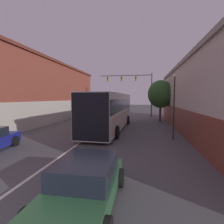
% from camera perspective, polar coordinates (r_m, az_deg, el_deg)
% --- Properties ---
extents(lane_center_line, '(0.14, 42.96, 0.01)m').
position_cam_1_polar(lane_center_line, '(18.48, -3.36, -5.03)').
color(lane_center_line, silver).
rests_on(lane_center_line, ground_plane).
extents(building_left_brick, '(9.42, 28.43, 7.82)m').
position_cam_1_polar(building_left_brick, '(25.73, -26.38, 6.21)').
color(building_left_brick, brown).
rests_on(building_left_brick, ground_plane).
extents(bus, '(3.14, 12.29, 3.51)m').
position_cam_1_polar(bus, '(17.10, -0.57, 0.83)').
color(bus, silver).
rests_on(bus, ground_plane).
extents(hatchback_foreground, '(2.05, 4.06, 1.29)m').
position_cam_1_polar(hatchback_foreground, '(5.49, -9.03, -22.23)').
color(hatchback_foreground, '#285633').
rests_on(hatchback_foreground, ground_plane).
extents(parked_car_left_mid, '(2.55, 4.06, 1.37)m').
position_cam_1_polar(parked_car_left_mid, '(32.81, -4.50, 0.30)').
color(parked_car_left_mid, black).
rests_on(parked_car_left_mid, ground_plane).
extents(parked_car_left_far, '(2.47, 4.75, 1.35)m').
position_cam_1_polar(parked_car_left_far, '(26.48, -8.09, -0.74)').
color(parked_car_left_far, silver).
rests_on(parked_car_left_far, ground_plane).
extents(traffic_signal_gantry, '(8.64, 0.36, 7.12)m').
position_cam_1_polar(traffic_signal_gantry, '(29.30, 7.36, 8.86)').
color(traffic_signal_gantry, '#333338').
rests_on(traffic_signal_gantry, ground_plane).
extents(street_lamp, '(0.29, 0.29, 4.85)m').
position_cam_1_polar(street_lamp, '(13.74, 19.58, 2.52)').
color(street_lamp, '#233323').
rests_on(street_lamp, ground_plane).
extents(street_tree_near, '(3.25, 2.92, 5.39)m').
position_cam_1_polar(street_tree_near, '(23.49, 15.59, 5.64)').
color(street_tree_near, '#4C3823').
rests_on(street_tree_near, ground_plane).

